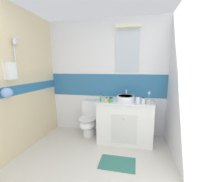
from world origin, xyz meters
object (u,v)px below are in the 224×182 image
(toilet, at_px, (89,120))
(hair_gel_jar, at_px, (111,100))
(toothbrush_cup, at_px, (149,101))
(sink_basin, at_px, (126,98))
(perfume_flask_small, at_px, (107,100))
(soap_dispenser, at_px, (138,100))
(toothpaste_tube_upright, at_px, (100,98))
(lotion_bottle_short, at_px, (143,101))

(toilet, height_order, hair_gel_jar, hair_gel_jar)
(toothbrush_cup, height_order, hair_gel_jar, toothbrush_cup)
(sink_basin, height_order, perfume_flask_small, sink_basin)
(toothbrush_cup, relative_size, soap_dispenser, 1.47)
(perfume_flask_small, distance_m, hair_gel_jar, 0.08)
(toothpaste_tube_upright, bearing_deg, soap_dispenser, 0.12)
(sink_basin, relative_size, hair_gel_jar, 4.07)
(soap_dispenser, distance_m, lotion_bottle_short, 0.10)
(sink_basin, height_order, toothbrush_cup, toothbrush_cup)
(toothbrush_cup, distance_m, perfume_flask_small, 0.77)
(hair_gel_jar, height_order, toothpaste_tube_upright, toothpaste_tube_upright)
(toothbrush_cup, bearing_deg, sink_basin, 157.20)
(perfume_flask_small, distance_m, toothpaste_tube_upright, 0.12)
(sink_basin, height_order, soap_dispenser, sink_basin)
(sink_basin, xyz_separation_m, toothbrush_cup, (0.43, -0.18, 0.01))
(perfume_flask_small, bearing_deg, toothbrush_cup, -0.24)
(hair_gel_jar, bearing_deg, sink_basin, 34.89)
(toothbrush_cup, xyz_separation_m, soap_dispenser, (-0.19, -0.01, -0.00))
(toilet, distance_m, perfume_flask_small, 0.74)
(sink_basin, xyz_separation_m, toilet, (-0.81, 0.06, -0.54))
(toothbrush_cup, height_order, perfume_flask_small, toothbrush_cup)
(lotion_bottle_short, bearing_deg, toilet, 169.09)
(sink_basin, distance_m, toothbrush_cup, 0.46)
(soap_dispenser, distance_m, perfume_flask_small, 0.58)
(toothbrush_cup, relative_size, lotion_bottle_short, 2.00)
(perfume_flask_small, xyz_separation_m, toothpaste_tube_upright, (-0.11, -0.02, 0.03))
(toothbrush_cup, bearing_deg, lotion_bottle_short, 171.21)
(toothbrush_cup, bearing_deg, toilet, 169.24)
(sink_basin, bearing_deg, toothpaste_tube_upright, -157.04)
(lotion_bottle_short, bearing_deg, toothbrush_cup, -8.79)
(hair_gel_jar, relative_size, toothpaste_tube_upright, 0.59)
(toilet, bearing_deg, sink_basin, -3.94)
(soap_dispenser, bearing_deg, sink_basin, 140.73)
(soap_dispenser, xyz_separation_m, toothpaste_tube_upright, (-0.70, -0.00, 0.02))
(sink_basin, height_order, lotion_bottle_short, sink_basin)
(lotion_bottle_short, relative_size, toothpaste_tube_upright, 0.72)
(hair_gel_jar, bearing_deg, perfume_flask_small, 175.13)
(sink_basin, xyz_separation_m, soap_dispenser, (0.24, -0.19, 0.01))
(toilet, relative_size, soap_dispenser, 4.80)
(toilet, xyz_separation_m, soap_dispenser, (1.04, -0.25, 0.55))
(perfume_flask_small, height_order, hair_gel_jar, hair_gel_jar)
(sink_basin, bearing_deg, lotion_bottle_short, -26.14)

